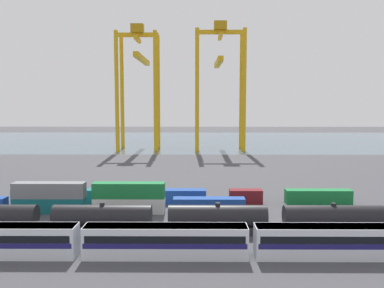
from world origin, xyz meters
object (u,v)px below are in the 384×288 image
at_px(shipping_container_11, 246,197).
at_px(gantry_crane_west, 139,74).
at_px(freight_tank_row, 218,219).
at_px(passenger_train, 166,240).
at_px(gantry_crane_central, 220,74).

height_order(shipping_container_11, gantry_crane_west, gantry_crane_west).
relative_size(freight_tank_row, gantry_crane_west, 1.65).
relative_size(passenger_train, gantry_crane_west, 1.26).
bearing_deg(gantry_crane_central, passenger_train, -96.42).
bearing_deg(freight_tank_row, gantry_crane_west, 103.19).
relative_size(shipping_container_11, gantry_crane_central, 0.12).
bearing_deg(gantry_crane_west, freight_tank_row, -76.81).
bearing_deg(shipping_container_11, gantry_crane_central, 89.89).
bearing_deg(gantry_crane_central, gantry_crane_west, 178.51).
bearing_deg(passenger_train, gantry_crane_west, 98.99).
bearing_deg(passenger_train, gantry_crane_central, 83.58).
relative_size(freight_tank_row, gantry_crane_central, 1.62).
distance_m(freight_tank_row, shipping_container_11, 18.95).
xyz_separation_m(freight_tank_row, gantry_crane_central, (6.35, 107.24, 27.49)).
xyz_separation_m(passenger_train, freight_tank_row, (6.76, 9.21, -0.02)).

